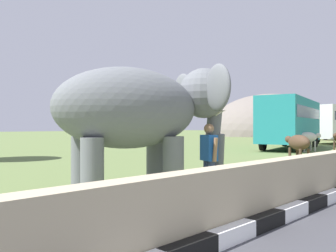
# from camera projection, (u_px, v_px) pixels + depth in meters

# --- Properties ---
(barrier_parapet) EXTENTS (28.00, 0.36, 1.00)m
(barrier_parapet) POSITION_uv_depth(u_px,v_px,m) (252.00, 194.00, 5.74)
(barrier_parapet) COLOR tan
(barrier_parapet) RESTS_ON ground_plane
(elephant) EXTENTS (4.07, 3.06, 2.94)m
(elephant) POSITION_uv_depth(u_px,v_px,m) (144.00, 111.00, 7.54)
(elephant) COLOR slate
(elephant) RESTS_ON ground_plane
(person_handler) EXTENTS (0.36, 0.64, 1.66)m
(person_handler) POSITION_uv_depth(u_px,v_px,m) (209.00, 156.00, 7.98)
(person_handler) COLOR navy
(person_handler) RESTS_ON ground_plane
(bus_teal) EXTENTS (10.10, 4.74, 3.50)m
(bus_teal) POSITION_uv_depth(u_px,v_px,m) (291.00, 120.00, 25.38)
(bus_teal) COLOR teal
(bus_teal) RESTS_ON ground_plane
(cow_near) EXTENTS (1.47, 1.77, 1.23)m
(cow_near) POSITION_uv_depth(u_px,v_px,m) (298.00, 143.00, 15.40)
(cow_near) COLOR #473323
(cow_near) RESTS_ON ground_plane
(cow_mid) EXTENTS (1.91, 1.11, 1.23)m
(cow_mid) POSITION_uv_depth(u_px,v_px,m) (308.00, 138.00, 22.56)
(cow_mid) COLOR beige
(cow_mid) RESTS_ON ground_plane
(hill_east) EXTENTS (26.76, 21.41, 14.72)m
(hill_east) POSITION_uv_depth(u_px,v_px,m) (271.00, 135.00, 63.21)
(hill_east) COLOR slate
(hill_east) RESTS_ON ground_plane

